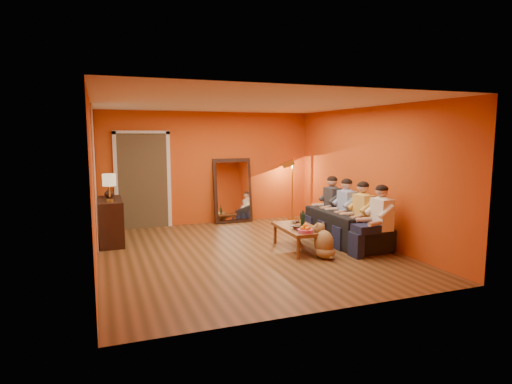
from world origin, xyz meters
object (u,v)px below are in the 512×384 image
object	(u,v)px
laptop	(299,222)
coffee_table	(299,238)
vase	(109,193)
dog	(324,240)
mirror_frame	(233,191)
wine_bottle	(303,219)
person_mid_left	(363,214)
person_far_left	(382,220)
floor_lamp	(292,191)
sideboard	(111,221)
person_mid_right	(347,210)
table_lamp	(109,188)
sofa	(343,226)
person_far_right	(332,205)
tumbler	(302,223)

from	to	relation	value
laptop	coffee_table	bearing A→B (deg)	-142.00
vase	coffee_table	bearing A→B (deg)	-31.78
dog	mirror_frame	bearing A→B (deg)	107.73
dog	laptop	bearing A→B (deg)	98.14
wine_bottle	person_mid_left	bearing A→B (deg)	-8.66
person_far_left	floor_lamp	bearing A→B (deg)	92.78
person_far_left	wine_bottle	distance (m)	1.36
floor_lamp	vase	xyz separation A→B (m)	(-4.21, -0.54, 0.23)
sideboard	coffee_table	xyz separation A→B (m)	(3.17, -1.71, -0.21)
dog	person_mid_right	xyz separation A→B (m)	(1.02, 0.92, 0.31)
table_lamp	sofa	size ratio (longest dim) A/B	0.24
dog	person_far_right	size ratio (longest dim) A/B	0.49
tumbler	laptop	distance (m)	0.24
table_lamp	wine_bottle	distance (m)	3.58
person_far_left	person_mid_right	world-z (taller)	same
sideboard	floor_lamp	world-z (taller)	floor_lamp
table_lamp	person_far_right	xyz separation A→B (m)	(4.37, -0.54, -0.49)
person_far_right	tumbler	distance (m)	1.33
tumbler	person_far_left	bearing A→B (deg)	-39.65
table_lamp	person_far_left	bearing A→B (deg)	-26.60
sofa	person_far_left	world-z (taller)	person_far_left
sofa	vase	world-z (taller)	vase
sofa	laptop	world-z (taller)	sofa
floor_lamp	person_mid_right	distance (m)	2.19
sofa	laptop	size ratio (longest dim) A/B	6.94
coffee_table	wine_bottle	distance (m)	0.37
person_mid_left	vase	xyz separation A→B (m)	(-4.37, 2.19, 0.34)
person_mid_left	tumbler	size ratio (longest dim) A/B	11.77
dog	table_lamp	bearing A→B (deg)	157.41
sofa	floor_lamp	distance (m)	2.32
table_lamp	person_far_right	bearing A→B (deg)	-7.03
vase	tumbler	bearing A→B (deg)	-29.27
coffee_table	table_lamp	bearing A→B (deg)	158.11
floor_lamp	person_far_left	xyz separation A→B (m)	(0.16, -3.28, -0.11)
person_far_right	vase	size ratio (longest dim) A/B	6.33
person_far_left	wine_bottle	xyz separation A→B (m)	(-1.15, 0.73, -0.03)
coffee_table	vase	size ratio (longest dim) A/B	6.33
mirror_frame	sofa	xyz separation A→B (m)	(1.45, -2.57, -0.45)
sideboard	dog	bearing A→B (deg)	-34.64
person_mid_left	laptop	xyz separation A→B (m)	(-1.02, 0.58, -0.18)
floor_lamp	person_mid_right	size ratio (longest dim) A/B	1.18
wine_bottle	tumbler	size ratio (longest dim) A/B	2.99
dog	person_far_left	distance (m)	1.08
floor_lamp	person_mid_left	distance (m)	2.74
laptop	person_mid_right	bearing A→B (deg)	-26.19
mirror_frame	table_lamp	bearing A→B (deg)	-153.68
sideboard	table_lamp	size ratio (longest dim) A/B	2.31
sideboard	table_lamp	bearing A→B (deg)	-90.00
coffee_table	wine_bottle	world-z (taller)	wine_bottle
dog	person_far_right	bearing A→B (deg)	63.60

